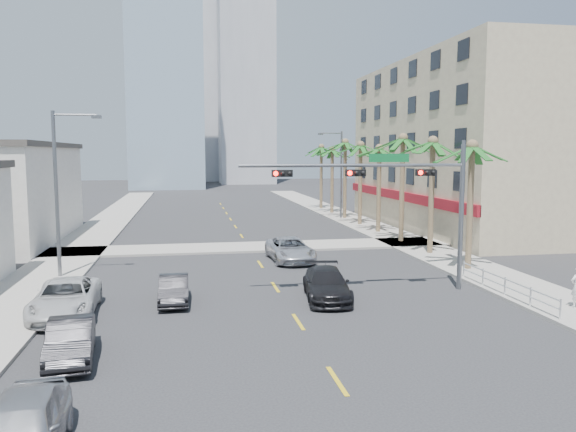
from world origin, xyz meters
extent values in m
plane|color=#262628|center=(0.00, 0.00, 0.00)|extent=(260.00, 260.00, 0.00)
cube|color=gray|center=(12.00, 20.00, 0.07)|extent=(4.00, 120.00, 0.15)
cube|color=gray|center=(-12.00, 20.00, 0.07)|extent=(4.00, 120.00, 0.15)
cube|color=gray|center=(0.00, 22.00, 0.07)|extent=(80.00, 4.00, 0.15)
cube|color=tan|center=(22.00, 30.00, 7.50)|extent=(15.00, 28.00, 15.00)
cube|color=maroon|center=(14.40, 30.00, 3.00)|extent=(0.30, 28.00, 0.80)
cube|color=#99B2C6|center=(-8.00, 95.00, 24.00)|extent=(14.00, 14.00, 48.00)
cube|color=#ADADB2|center=(9.00, 110.00, 30.00)|extent=(12.00, 12.00, 60.00)
cube|color=#ADADB2|center=(-3.00, 125.00, 21.00)|extent=(16.00, 16.00, 42.00)
cylinder|color=slate|center=(9.00, 8.00, 3.60)|extent=(0.24, 0.24, 7.20)
cylinder|color=slate|center=(3.50, 8.00, 6.20)|extent=(11.00, 0.16, 0.16)
cube|color=#0C662D|center=(5.20, 8.00, 6.55)|extent=(2.00, 0.05, 0.40)
cube|color=black|center=(7.00, 7.85, 5.85)|extent=(0.95, 0.28, 0.32)
sphere|color=#FF0C05|center=(6.68, 7.69, 5.85)|extent=(0.22, 0.22, 0.22)
cube|color=black|center=(3.50, 7.85, 5.85)|extent=(0.95, 0.28, 0.32)
sphere|color=#FF0C05|center=(3.18, 7.69, 5.85)|extent=(0.22, 0.22, 0.22)
cube|color=black|center=(0.00, 7.85, 5.85)|extent=(0.95, 0.28, 0.32)
sphere|color=#FF0C05|center=(-0.32, 7.69, 5.85)|extent=(0.22, 0.22, 0.22)
cylinder|color=brown|center=(11.60, 12.00, 3.60)|extent=(0.36, 0.36, 7.20)
cylinder|color=brown|center=(11.60, 17.20, 3.78)|extent=(0.36, 0.36, 7.56)
cylinder|color=brown|center=(11.60, 22.40, 3.96)|extent=(0.36, 0.36, 7.92)
cylinder|color=brown|center=(11.60, 27.60, 3.60)|extent=(0.36, 0.36, 7.20)
cylinder|color=brown|center=(11.60, 32.80, 3.78)|extent=(0.36, 0.36, 7.56)
cylinder|color=brown|center=(11.60, 38.00, 3.96)|extent=(0.36, 0.36, 7.92)
cylinder|color=brown|center=(11.60, 43.20, 3.60)|extent=(0.36, 0.36, 7.20)
cylinder|color=brown|center=(11.60, 48.40, 3.78)|extent=(0.36, 0.36, 7.56)
cylinder|color=slate|center=(-11.20, 14.00, 4.50)|extent=(0.20, 0.20, 9.00)
cylinder|color=slate|center=(-10.10, 14.00, 8.80)|extent=(2.20, 0.12, 0.12)
cube|color=slate|center=(-9.00, 14.00, 8.70)|extent=(0.50, 0.25, 0.18)
cylinder|color=slate|center=(11.20, 38.00, 4.50)|extent=(0.20, 0.20, 9.00)
cylinder|color=slate|center=(10.10, 38.00, 8.80)|extent=(2.20, 0.12, 0.12)
cube|color=slate|center=(9.00, 38.00, 8.70)|extent=(0.50, 0.25, 0.18)
cylinder|color=silver|center=(10.30, 6.00, 0.55)|extent=(0.08, 8.00, 0.08)
cylinder|color=silver|center=(10.30, 6.00, 0.90)|extent=(0.08, 8.00, 0.08)
cylinder|color=silver|center=(10.30, 2.00, 0.50)|extent=(0.08, 0.08, 1.00)
cylinder|color=silver|center=(10.30, 4.00, 0.50)|extent=(0.08, 0.08, 1.00)
cylinder|color=silver|center=(10.30, 6.00, 0.50)|extent=(0.08, 0.08, 1.00)
cylinder|color=silver|center=(10.30, 8.00, 0.50)|extent=(0.08, 0.08, 1.00)
cylinder|color=silver|center=(10.30, 10.00, 0.50)|extent=(0.08, 0.08, 1.00)
imported|color=#B5B5BA|center=(-7.99, -5.01, 0.74)|extent=(1.99, 4.45, 1.49)
imported|color=black|center=(-8.16, 1.17, 0.67)|extent=(1.89, 4.19, 1.33)
imported|color=silver|center=(-9.40, 6.56, 0.75)|extent=(2.75, 5.51, 1.50)
imported|color=black|center=(-5.00, 7.87, 0.62)|extent=(1.32, 3.76, 1.24)
imported|color=silver|center=(2.00, 16.74, 0.74)|extent=(2.67, 5.41, 1.48)
imported|color=black|center=(2.00, 7.29, 0.70)|extent=(2.56, 5.06, 1.41)
camera|label=1|loc=(-4.28, -17.58, 6.77)|focal=35.00mm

